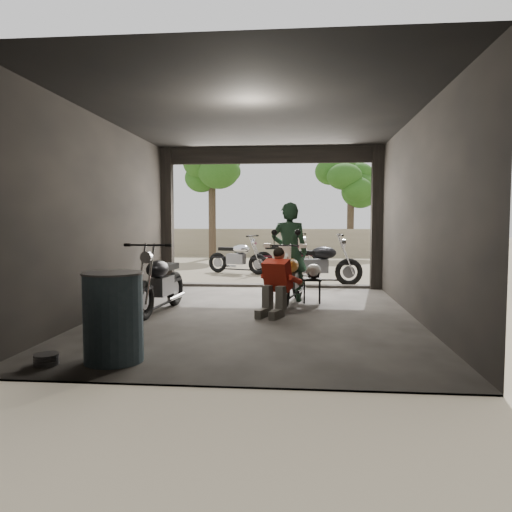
% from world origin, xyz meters
% --- Properties ---
extents(ground, '(80.00, 80.00, 0.00)m').
position_xyz_m(ground, '(0.00, 0.00, 0.00)').
color(ground, '#7A6D56').
rests_on(ground, ground).
extents(garage, '(7.00, 7.13, 3.20)m').
position_xyz_m(garage, '(0.00, 0.55, 1.28)').
color(garage, '#2D2B28').
rests_on(garage, ground).
extents(boundary_wall, '(18.00, 0.30, 1.20)m').
position_xyz_m(boundary_wall, '(0.00, 14.00, 0.60)').
color(boundary_wall, gray).
rests_on(boundary_wall, ground).
extents(tree_left, '(2.20, 2.20, 5.60)m').
position_xyz_m(tree_left, '(-3.00, 12.50, 3.99)').
color(tree_left, '#382B1E').
rests_on(tree_left, ground).
extents(tree_right, '(2.20, 2.20, 5.00)m').
position_xyz_m(tree_right, '(2.80, 14.00, 3.56)').
color(tree_right, '#382B1E').
rests_on(tree_right, ground).
extents(main_bike, '(1.01, 1.83, 1.15)m').
position_xyz_m(main_bike, '(0.53, 1.25, 0.58)').
color(main_bike, beige).
rests_on(main_bike, ground).
extents(left_bike, '(0.88, 1.81, 1.19)m').
position_xyz_m(left_bike, '(-1.62, 0.13, 0.59)').
color(left_bike, black).
rests_on(left_bike, ground).
extents(outside_bike_a, '(1.81, 1.23, 1.14)m').
position_xyz_m(outside_bike_a, '(-1.16, 6.49, 0.57)').
color(outside_bike_a, black).
rests_on(outside_bike_a, ground).
extents(outside_bike_b, '(1.87, 1.13, 1.18)m').
position_xyz_m(outside_bike_b, '(0.23, 7.12, 0.59)').
color(outside_bike_b, '#3F0F19').
rests_on(outside_bike_b, ground).
extents(outside_bike_c, '(1.84, 0.79, 1.24)m').
position_xyz_m(outside_bike_c, '(1.11, 3.98, 0.62)').
color(outside_bike_c, black).
rests_on(outside_bike_c, ground).
extents(rider, '(0.73, 0.52, 1.89)m').
position_xyz_m(rider, '(0.49, 1.50, 0.95)').
color(rider, black).
rests_on(rider, ground).
extents(mechanic, '(0.78, 0.89, 1.08)m').
position_xyz_m(mechanic, '(0.30, -0.06, 0.54)').
color(mechanic, '#B62A18').
rests_on(mechanic, ground).
extents(stool, '(0.34, 0.34, 0.47)m').
position_xyz_m(stool, '(0.92, 1.33, 0.40)').
color(stool, black).
rests_on(stool, ground).
extents(helmet, '(0.29, 0.31, 0.27)m').
position_xyz_m(helmet, '(0.95, 1.35, 0.61)').
color(helmet, silver).
rests_on(helmet, stool).
extents(oil_drum, '(0.79, 0.79, 0.98)m').
position_xyz_m(oil_drum, '(-1.28, -2.81, 0.49)').
color(oil_drum, '#3C5564').
rests_on(oil_drum, ground).
extents(sign_post, '(0.78, 0.08, 2.34)m').
position_xyz_m(sign_post, '(3.34, 3.47, 1.58)').
color(sign_post, black).
rests_on(sign_post, ground).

